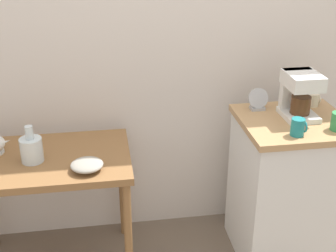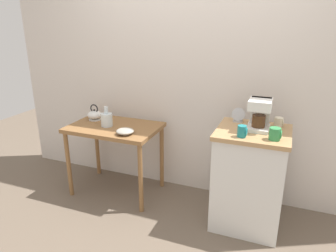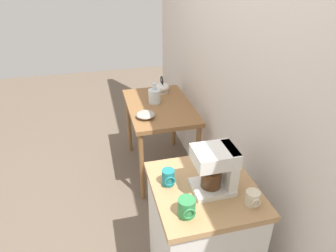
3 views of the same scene
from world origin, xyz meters
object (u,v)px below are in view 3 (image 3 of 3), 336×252
(bowl_stoneware, at_px, (146,115))
(table_clock, at_px, (224,157))
(mug_small_cream, at_px, (253,198))
(mug_tall_green, at_px, (187,208))
(teakettle, at_px, (162,87))
(coffee_maker, at_px, (218,168))
(mug_dark_teal, at_px, (168,178))
(glass_carafe_vase, at_px, (154,96))

(bowl_stoneware, relative_size, table_clock, 1.30)
(mug_small_cream, bearing_deg, bowl_stoneware, -167.21)
(mug_tall_green, xyz_separation_m, mug_small_cream, (0.01, 0.35, -0.01))
(mug_small_cream, bearing_deg, teakettle, -178.91)
(teakettle, distance_m, mug_tall_green, 1.88)
(mug_tall_green, relative_size, table_clock, 0.75)
(coffee_maker, relative_size, table_clock, 2.00)
(mug_dark_teal, relative_size, table_clock, 0.72)
(teakettle, distance_m, coffee_maker, 1.73)
(table_clock, bearing_deg, glass_carafe_vase, -173.24)
(bowl_stoneware, bearing_deg, glass_carafe_vase, 153.66)
(glass_carafe_vase, bearing_deg, mug_dark_teal, -8.81)
(mug_tall_green, bearing_deg, table_clock, 134.95)
(teakettle, xyz_separation_m, mug_dark_teal, (1.61, -0.34, 0.14))
(mug_tall_green, height_order, mug_dark_teal, mug_tall_green)
(bowl_stoneware, relative_size, coffee_maker, 0.65)
(bowl_stoneware, distance_m, mug_small_cream, 1.39)
(teakettle, bearing_deg, mug_small_cream, 1.09)
(mug_tall_green, bearing_deg, bowl_stoneware, 178.19)
(glass_carafe_vase, bearing_deg, mug_small_cream, 5.72)
(bowl_stoneware, height_order, mug_dark_teal, mug_dark_teal)
(coffee_maker, height_order, mug_small_cream, coffee_maker)
(teakettle, xyz_separation_m, table_clock, (1.51, 0.02, 0.16))
(glass_carafe_vase, bearing_deg, table_clock, 6.76)
(bowl_stoneware, relative_size, mug_dark_teal, 1.81)
(mug_small_cream, bearing_deg, mug_dark_teal, -124.10)
(bowl_stoneware, relative_size, mug_small_cream, 2.07)
(glass_carafe_vase, bearing_deg, coffee_maker, 1.09)
(bowl_stoneware, distance_m, mug_tall_green, 1.35)
(coffee_maker, bearing_deg, mug_dark_teal, -112.42)
(glass_carafe_vase, relative_size, coffee_maker, 0.78)
(glass_carafe_vase, height_order, coffee_maker, coffee_maker)
(mug_dark_teal, bearing_deg, coffee_maker, 67.58)
(teakettle, height_order, glass_carafe_vase, glass_carafe_vase)
(glass_carafe_vase, distance_m, mug_dark_teal, 1.40)
(glass_carafe_vase, height_order, mug_small_cream, mug_small_cream)
(bowl_stoneware, distance_m, coffee_maker, 1.23)
(glass_carafe_vase, relative_size, mug_dark_teal, 2.19)
(coffee_maker, distance_m, table_clock, 0.24)
(coffee_maker, xyz_separation_m, mug_dark_teal, (-0.10, -0.24, -0.09))
(mug_tall_green, distance_m, mug_small_cream, 0.35)
(mug_small_cream, bearing_deg, glass_carafe_vase, -174.28)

